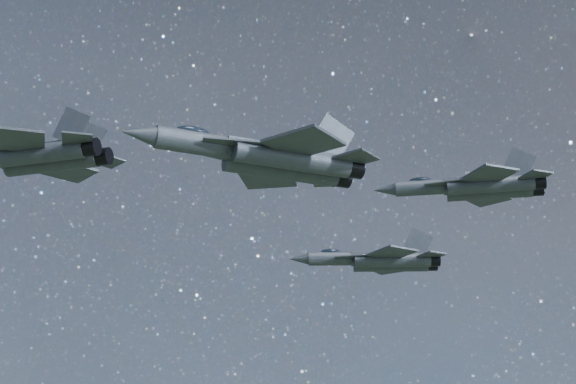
{
  "coord_description": "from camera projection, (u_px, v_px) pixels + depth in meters",
  "views": [
    {
      "loc": [
        -0.87,
        -65.53,
        121.94
      ],
      "look_at": [
        -2.8,
        -0.54,
        145.4
      ],
      "focal_mm": 50.0,
      "sensor_mm": 36.0,
      "label": 1
    }
  ],
  "objects": [
    {
      "name": "jet_lead",
      "position": [
        31.0,
        157.0,
        65.14
      ],
      "size": [
        17.59,
        11.96,
        4.42
      ],
      "rotation": [
        0.0,
        0.0,
        -0.25
      ],
      "color": "#353B42"
    },
    {
      "name": "jet_left",
      "position": [
        379.0,
        260.0,
        84.67
      ],
      "size": [
        16.39,
        11.72,
        4.19
      ],
      "rotation": [
        0.0,
        0.0,
        0.0
      ],
      "color": "#353B42"
    },
    {
      "name": "jet_right",
      "position": [
        268.0,
        157.0,
        56.06
      ],
      "size": [
        17.63,
        11.58,
        4.53
      ],
      "rotation": [
        0.0,
        0.0,
        0.42
      ],
      "color": "#353B42"
    },
    {
      "name": "jet_slot",
      "position": [
        475.0,
        187.0,
        70.01
      ],
      "size": [
        15.48,
        10.74,
        3.89
      ],
      "rotation": [
        0.0,
        0.0,
        -0.15
      ],
      "color": "#353B42"
    }
  ]
}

